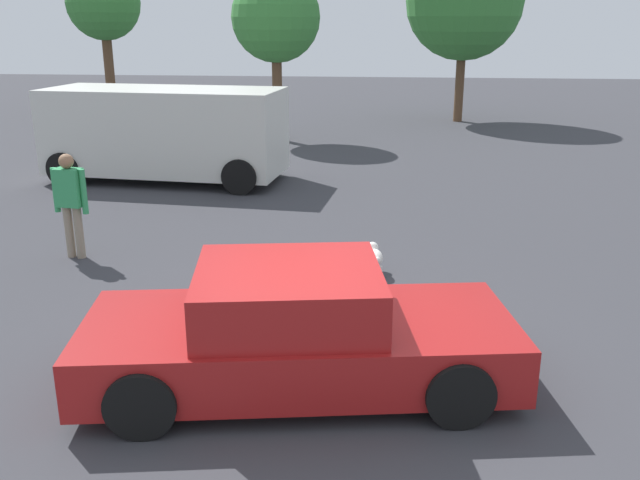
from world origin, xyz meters
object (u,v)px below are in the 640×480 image
object	(u,v)px
dog	(374,256)
sedan_foreground	(297,333)
van_white	(165,131)
pedestrian	(70,197)

from	to	relation	value
dog	sedan_foreground	bearing A→B (deg)	157.97
sedan_foreground	van_white	world-z (taller)	van_white
sedan_foreground	van_white	distance (m)	9.92
sedan_foreground	van_white	bearing A→B (deg)	105.89
sedan_foreground	dog	world-z (taller)	sedan_foreground
van_white	pedestrian	world-z (taller)	van_white
dog	pedestrian	xyz separation A→B (m)	(-4.63, 0.27, 0.69)
dog	van_white	xyz separation A→B (m)	(-4.91, 5.69, 0.86)
van_white	sedan_foreground	bearing A→B (deg)	120.38
sedan_foreground	pedestrian	size ratio (longest dim) A/B	2.73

